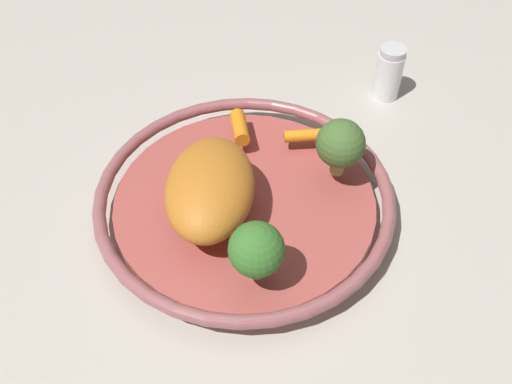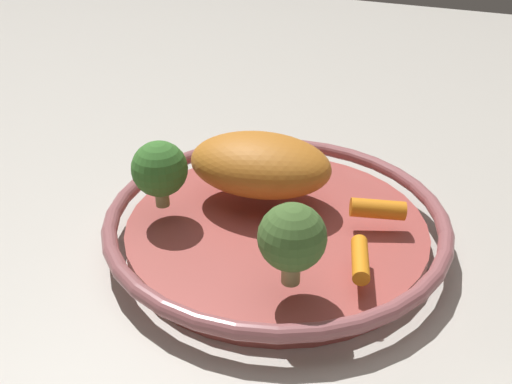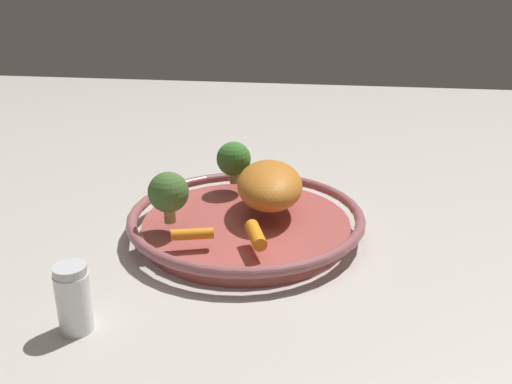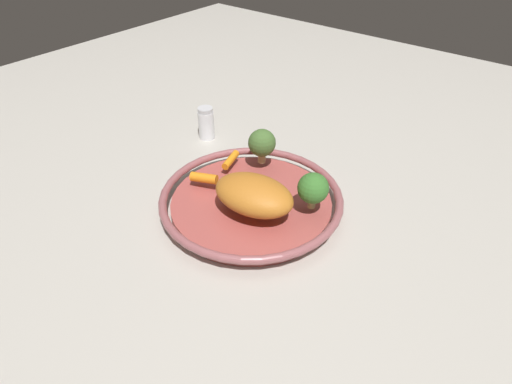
{
  "view_description": "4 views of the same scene",
  "coord_description": "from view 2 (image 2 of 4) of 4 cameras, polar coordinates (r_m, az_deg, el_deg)",
  "views": [
    {
      "loc": [
        -0.44,
        -0.11,
        0.53
      ],
      "look_at": [
        -0.02,
        -0.02,
        0.06
      ],
      "focal_mm": 41.68,
      "sensor_mm": 36.0,
      "label": 1
    },
    {
      "loc": [
        0.18,
        -0.46,
        0.35
      ],
      "look_at": [
        -0.01,
        -0.03,
        0.07
      ],
      "focal_mm": 41.01,
      "sensor_mm": 36.0,
      "label": 2
    },
    {
      "loc": [
        0.75,
        0.12,
        0.38
      ],
      "look_at": [
        0.02,
        0.02,
        0.07
      ],
      "focal_mm": 40.18,
      "sensor_mm": 36.0,
      "label": 3
    },
    {
      "loc": [
        -0.41,
        0.5,
        0.53
      ],
      "look_at": [
        -0.02,
        0.01,
        0.06
      ],
      "focal_mm": 30.68,
      "sensor_mm": 36.0,
      "label": 4
    }
  ],
  "objects": [
    {
      "name": "ground_plane",
      "position": [
        0.6,
        1.96,
        -4.76
      ],
      "size": [
        2.22,
        2.22,
        0.0
      ],
      "primitive_type": "plane",
      "color": "#B7B2A8"
    },
    {
      "name": "serving_bowl",
      "position": [
        0.59,
        2.0,
        -3.2
      ],
      "size": [
        0.34,
        0.34,
        0.04
      ],
      "color": "#A84C47",
      "rests_on": "ground_plane"
    },
    {
      "name": "roast_chicken_piece",
      "position": [
        0.6,
        0.41,
        2.72
      ],
      "size": [
        0.16,
        0.12,
        0.06
      ],
      "primitive_type": "ellipsoid",
      "rotation": [
        0.0,
        0.0,
        3.29
      ],
      "color": "#BF6F24",
      "rests_on": "serving_bowl"
    },
    {
      "name": "baby_carrot_center",
      "position": [
        0.58,
        11.79,
        -1.64
      ],
      "size": [
        0.06,
        0.04,
        0.02
      ],
      "primitive_type": "cylinder",
      "rotation": [
        1.51,
        0.0,
        5.07
      ],
      "color": "orange",
      "rests_on": "serving_bowl"
    },
    {
      "name": "baby_carrot_near_rim",
      "position": [
        0.51,
        10.12,
        -6.47
      ],
      "size": [
        0.03,
        0.06,
        0.02
      ],
      "primitive_type": "cylinder",
      "rotation": [
        1.55,
        0.0,
        0.29
      ],
      "color": "orange",
      "rests_on": "serving_bowl"
    },
    {
      "name": "broccoli_floret_edge",
      "position": [
        0.47,
        3.54,
        -4.52
      ],
      "size": [
        0.06,
        0.06,
        0.07
      ],
      "color": "tan",
      "rests_on": "serving_bowl"
    },
    {
      "name": "broccoli_floret_small",
      "position": [
        0.58,
        -9.38,
        2.19
      ],
      "size": [
        0.06,
        0.06,
        0.07
      ],
      "color": "#9BA566",
      "rests_on": "serving_bowl"
    }
  ]
}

